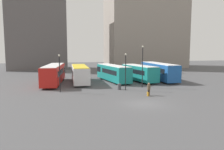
{
  "coord_description": "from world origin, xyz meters",
  "views": [
    {
      "loc": [
        -8.89,
        -21.75,
        5.89
      ],
      "look_at": [
        -1.0,
        10.98,
        1.96
      ],
      "focal_mm": 35.0,
      "sensor_mm": 36.0,
      "label": 1
    }
  ],
  "objects_px": {
    "bus_0": "(54,73)",
    "traveler": "(149,88)",
    "suitcase": "(148,94)",
    "lamp_post_2": "(143,63)",
    "lamp_post_0": "(126,69)",
    "lamp_post_1": "(60,70)",
    "bus_3": "(139,73)",
    "bus_2": "(113,72)",
    "bus_4": "(159,71)",
    "trash_bin": "(119,87)",
    "bus_1": "(80,74)"
  },
  "relations": [
    {
      "from": "lamp_post_2",
      "to": "trash_bin",
      "type": "relative_size",
      "value": 7.62
    },
    {
      "from": "bus_2",
      "to": "lamp_post_2",
      "type": "relative_size",
      "value": 1.74
    },
    {
      "from": "bus_0",
      "to": "traveler",
      "type": "bearing_deg",
      "value": -130.17
    },
    {
      "from": "bus_3",
      "to": "lamp_post_2",
      "type": "bearing_deg",
      "value": 153.95
    },
    {
      "from": "bus_2",
      "to": "suitcase",
      "type": "distance_m",
      "value": 14.01
    },
    {
      "from": "lamp_post_1",
      "to": "trash_bin",
      "type": "height_order",
      "value": "lamp_post_1"
    },
    {
      "from": "bus_2",
      "to": "trash_bin",
      "type": "relative_size",
      "value": 13.24
    },
    {
      "from": "bus_1",
      "to": "bus_3",
      "type": "bearing_deg",
      "value": -91.75
    },
    {
      "from": "lamp_post_0",
      "to": "trash_bin",
      "type": "relative_size",
      "value": 6.27
    },
    {
      "from": "suitcase",
      "to": "lamp_post_2",
      "type": "distance_m",
      "value": 7.33
    },
    {
      "from": "bus_1",
      "to": "suitcase",
      "type": "distance_m",
      "value": 15.37
    },
    {
      "from": "bus_4",
      "to": "lamp_post_0",
      "type": "xyz_separation_m",
      "value": [
        -9.54,
        -9.08,
        1.38
      ]
    },
    {
      "from": "bus_3",
      "to": "lamp_post_0",
      "type": "height_order",
      "value": "lamp_post_0"
    },
    {
      "from": "bus_2",
      "to": "suitcase",
      "type": "bearing_deg",
      "value": 176.07
    },
    {
      "from": "bus_4",
      "to": "suitcase",
      "type": "xyz_separation_m",
      "value": [
        -7.96,
        -13.67,
        -1.5
      ]
    },
    {
      "from": "lamp_post_2",
      "to": "bus_0",
      "type": "bearing_deg",
      "value": 151.96
    },
    {
      "from": "bus_1",
      "to": "bus_2",
      "type": "bearing_deg",
      "value": -83.92
    },
    {
      "from": "lamp_post_0",
      "to": "lamp_post_1",
      "type": "height_order",
      "value": "lamp_post_0"
    },
    {
      "from": "suitcase",
      "to": "lamp_post_0",
      "type": "distance_m",
      "value": 5.65
    },
    {
      "from": "bus_3",
      "to": "traveler",
      "type": "xyz_separation_m",
      "value": [
        -3.28,
        -12.33,
        -0.65
      ]
    },
    {
      "from": "trash_bin",
      "to": "traveler",
      "type": "bearing_deg",
      "value": -61.62
    },
    {
      "from": "lamp_post_1",
      "to": "trash_bin",
      "type": "relative_size",
      "value": 6.15
    },
    {
      "from": "lamp_post_2",
      "to": "trash_bin",
      "type": "xyz_separation_m",
      "value": [
        -3.98,
        -0.97,
        -3.33
      ]
    },
    {
      "from": "traveler",
      "to": "lamp_post_2",
      "type": "relative_size",
      "value": 0.25
    },
    {
      "from": "bus_2",
      "to": "lamp_post_0",
      "type": "height_order",
      "value": "lamp_post_0"
    },
    {
      "from": "traveler",
      "to": "suitcase",
      "type": "xyz_separation_m",
      "value": [
        -0.28,
        -0.43,
        -0.7
      ]
    },
    {
      "from": "bus_2",
      "to": "traveler",
      "type": "relative_size",
      "value": 6.84
    },
    {
      "from": "lamp_post_0",
      "to": "lamp_post_2",
      "type": "relative_size",
      "value": 0.82
    },
    {
      "from": "bus_0",
      "to": "traveler",
      "type": "distance_m",
      "value": 17.76
    },
    {
      "from": "suitcase",
      "to": "lamp_post_0",
      "type": "height_order",
      "value": "lamp_post_0"
    },
    {
      "from": "bus_2",
      "to": "suitcase",
      "type": "xyz_separation_m",
      "value": [
        1.2,
        -13.9,
        -1.36
      ]
    },
    {
      "from": "bus_0",
      "to": "bus_3",
      "type": "relative_size",
      "value": 1.28
    },
    {
      "from": "bus_1",
      "to": "bus_4",
      "type": "bearing_deg",
      "value": -87.4
    },
    {
      "from": "bus_0",
      "to": "traveler",
      "type": "xyz_separation_m",
      "value": [
        12.1,
        -12.98,
        -0.8
      ]
    },
    {
      "from": "bus_1",
      "to": "lamp_post_0",
      "type": "height_order",
      "value": "lamp_post_0"
    },
    {
      "from": "bus_0",
      "to": "bus_1",
      "type": "distance_m",
      "value": 4.46
    },
    {
      "from": "bus_1",
      "to": "lamp_post_1",
      "type": "bearing_deg",
      "value": 158.55
    },
    {
      "from": "traveler",
      "to": "bus_0",
      "type": "bearing_deg",
      "value": 46.91
    },
    {
      "from": "bus_3",
      "to": "suitcase",
      "type": "xyz_separation_m",
      "value": [
        -3.56,
        -12.77,
        -1.34
      ]
    },
    {
      "from": "bus_0",
      "to": "lamp_post_2",
      "type": "xyz_separation_m",
      "value": [
        13.48,
        -7.18,
        1.98
      ]
    },
    {
      "from": "lamp_post_0",
      "to": "suitcase",
      "type": "bearing_deg",
      "value": -71.03
    },
    {
      "from": "bus_4",
      "to": "lamp_post_1",
      "type": "relative_size",
      "value": 2.36
    },
    {
      "from": "bus_2",
      "to": "bus_4",
      "type": "xyz_separation_m",
      "value": [
        9.16,
        -0.23,
        0.14
      ]
    },
    {
      "from": "bus_3",
      "to": "trash_bin",
      "type": "bearing_deg",
      "value": 132.09
    },
    {
      "from": "traveler",
      "to": "trash_bin",
      "type": "xyz_separation_m",
      "value": [
        -2.61,
        4.83,
        -0.55
      ]
    },
    {
      "from": "bus_2",
      "to": "suitcase",
      "type": "relative_size",
      "value": 14.22
    },
    {
      "from": "bus_3",
      "to": "bus_4",
      "type": "xyz_separation_m",
      "value": [
        4.4,
        0.9,
        0.16
      ]
    },
    {
      "from": "lamp_post_1",
      "to": "suitcase",
      "type": "bearing_deg",
      "value": -25.83
    },
    {
      "from": "bus_1",
      "to": "bus_2",
      "type": "xyz_separation_m",
      "value": [
        6.17,
        0.48,
        -0.01
      ]
    },
    {
      "from": "bus_0",
      "to": "bus_3",
      "type": "xyz_separation_m",
      "value": [
        15.39,
        -0.64,
        -0.16
      ]
    }
  ]
}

